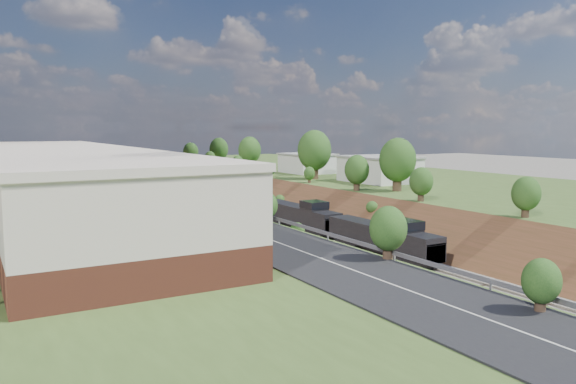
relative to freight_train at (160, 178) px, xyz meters
name	(u,v)px	position (x,y,z in m)	size (l,w,h in m)	color
platform_right	(391,189)	(30.40, -45.74, 0.06)	(44.00, 180.00, 5.00)	#3F5824
embankment_left	(164,221)	(-13.60, -45.74, -2.44)	(7.07, 180.00, 7.07)	brown
embankment_right	(291,211)	(8.40, -45.74, -2.44)	(7.07, 180.00, 7.07)	brown
rail_left_track	(216,217)	(-5.20, -45.74, -2.35)	(1.58, 180.00, 0.18)	gray
rail_right_track	(246,214)	(0.00, -45.74, -2.35)	(1.58, 180.00, 0.18)	gray
road	(133,190)	(-18.10, -45.74, 2.61)	(8.00, 180.00, 0.10)	black
guardrail	(161,185)	(-14.00, -45.94, 3.11)	(0.10, 171.00, 0.70)	#99999E
commercial_building	(63,183)	(-30.60, -67.74, 6.07)	(14.30, 62.30, 7.00)	brown
overpass	(131,164)	(-2.60, 16.26, 2.48)	(24.50, 8.30, 7.40)	gray
white_building_near	(379,170)	(20.90, -53.74, 4.56)	(9.00, 12.00, 4.00)	silver
white_building_far	(307,164)	(20.40, -31.74, 4.36)	(8.00, 10.00, 3.60)	silver
tree_right_large	(398,160)	(14.40, -65.74, 6.94)	(5.25, 5.25, 7.61)	#473323
tree_left_crest	(295,209)	(-14.40, -85.74, 4.60)	(2.45, 2.45, 3.55)	#473323
freight_train	(160,178)	(0.00, 0.00, 0.00)	(2.74, 169.67, 4.55)	black
suv	(235,213)	(-16.82, -78.63, 3.48)	(2.72, 5.89, 1.64)	black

